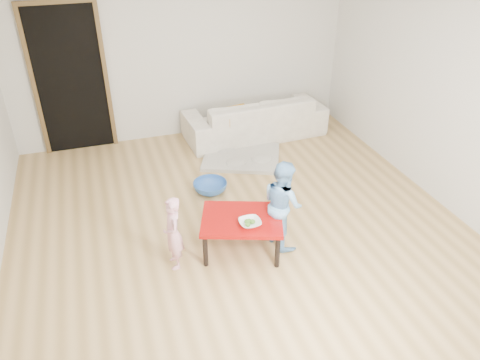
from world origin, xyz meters
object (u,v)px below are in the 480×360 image
sofa (255,117)px  basin (210,187)px  red_table (242,234)px  bowl (250,223)px  child_pink (173,233)px  child_blue (283,204)px

sofa → basin: size_ratio=5.00×
sofa → red_table: size_ratio=2.62×
bowl → child_pink: 0.76m
sofa → child_blue: 2.66m
sofa → child_blue: (-0.62, -2.58, 0.18)m
child_pink → basin: size_ratio=1.84×
sofa → child_blue: bearing=73.3°
bowl → child_pink: child_pink is taller
red_table → child_pink: (-0.71, -0.02, 0.19)m
sofa → bowl: sofa is taller
bowl → basin: 1.40m
child_pink → sofa: bearing=144.9°
sofa → bowl: 2.92m
sofa → child_pink: (-1.78, -2.60, 0.08)m
bowl → child_blue: bearing=19.6°
child_pink → basin: 1.45m
sofa → red_table: (-1.07, -2.59, -0.11)m
red_table → bowl: size_ratio=3.77×
bowl → child_blue: 0.44m
sofa → child_pink: size_ratio=2.72×
red_table → child_blue: child_blue is taller
bowl → child_pink: size_ratio=0.28×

